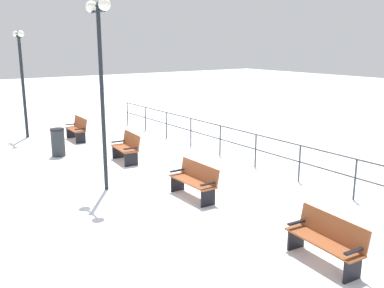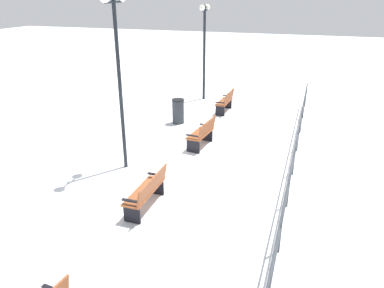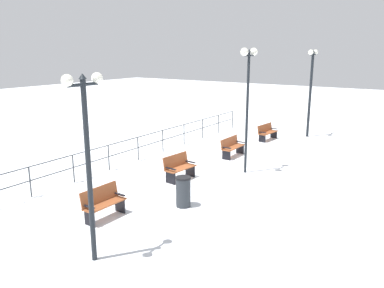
{
  "view_description": "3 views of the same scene",
  "coord_description": "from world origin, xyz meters",
  "views": [
    {
      "loc": [
        5.95,
        10.55,
        3.89
      ],
      "look_at": [
        -0.77,
        0.98,
        1.12
      ],
      "focal_mm": 39.89,
      "sensor_mm": 36.0,
      "label": 1
    },
    {
      "loc": [
        -3.57,
        9.01,
        4.89
      ],
      "look_at": [
        -0.78,
        0.71,
        1.26
      ],
      "focal_mm": 34.31,
      "sensor_mm": 36.0,
      "label": 2
    },
    {
      "loc": [
        8.03,
        -13.48,
        4.86
      ],
      "look_at": [
        -0.97,
        -0.03,
        0.9
      ],
      "focal_mm": 35.93,
      "sensor_mm": 36.0,
      "label": 3
    }
  ],
  "objects": [
    {
      "name": "trash_bin",
      "position": [
        1.43,
        -4.11,
        0.5
      ],
      "size": [
        0.49,
        0.49,
        0.99
      ],
      "color": "#2D3338",
      "rests_on": "ground"
    },
    {
      "name": "waterfront_railing",
      "position": [
        -3.31,
        0.0,
        0.73
      ],
      "size": [
        0.05,
        16.35,
        1.09
      ],
      "color": "#383D42",
      "rests_on": "ground"
    },
    {
      "name": "lamppost_middle",
      "position": [
        1.51,
        0.17,
        3.69
      ],
      "size": [
        0.3,
        1.12,
        4.95
      ],
      "color": "black",
      "rests_on": "ground"
    },
    {
      "name": "ground_plane",
      "position": [
        0.0,
        0.0,
        0.0
      ],
      "size": [
        80.0,
        80.0,
        0.0
      ],
      "primitive_type": "plane",
      "color": "white",
      "rests_on": "ground"
    },
    {
      "name": "lamppost_near",
      "position": [
        1.51,
        -7.92,
        2.96
      ],
      "size": [
        0.26,
        1.07,
        4.39
      ],
      "color": "black",
      "rests_on": "ground"
    },
    {
      "name": "bench_third",
      "position": [
        -0.1,
        2.05,
        0.47
      ],
      "size": [
        0.51,
        1.57,
        0.89
      ],
      "rotation": [
        0.0,
        0.0,
        -0.0
      ],
      "color": "brown",
      "rests_on": "ground"
    },
    {
      "name": "bench_nearest",
      "position": [
        -0.03,
        -6.15,
        0.49
      ],
      "size": [
        0.54,
        1.39,
        0.95
      ],
      "rotation": [
        0.0,
        0.0,
        -0.03
      ],
      "color": "brown",
      "rests_on": "ground"
    },
    {
      "name": "bench_second",
      "position": [
        -0.22,
        -2.04,
        0.49
      ],
      "size": [
        0.7,
        1.4,
        0.97
      ],
      "rotation": [
        0.0,
        0.0,
        -0.1
      ],
      "color": "brown",
      "rests_on": "ground"
    }
  ]
}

